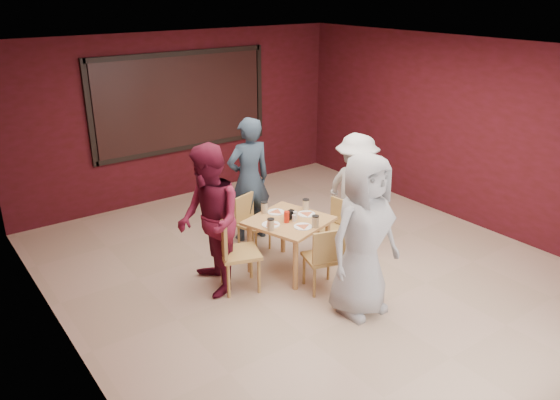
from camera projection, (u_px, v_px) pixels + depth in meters
floor at (310, 270)px, 7.15m from camera, size 7.00×7.00×0.00m
window_blinds at (182, 102)px, 9.13m from camera, size 3.00×0.02×1.50m
dining_table at (289, 225)px, 6.95m from camera, size 1.12×1.12×0.86m
chair_front at (325, 256)px, 6.49m from camera, size 0.51×0.51×0.85m
chair_back at (250, 220)px, 7.57m from camera, size 0.48×0.48×0.79m
chair_left at (233, 249)px, 6.53m from camera, size 0.59×0.59×0.96m
chair_right at (336, 225)px, 7.42m from camera, size 0.42×0.42×0.78m
diner_front at (364, 236)px, 5.95m from camera, size 0.92×0.60×1.88m
diner_back at (249, 180)px, 7.75m from camera, size 0.70×0.50×1.81m
diner_left at (209, 221)px, 6.37m from camera, size 0.89×1.03×1.83m
diner_right at (356, 190)px, 7.62m from camera, size 0.61×1.05×1.62m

